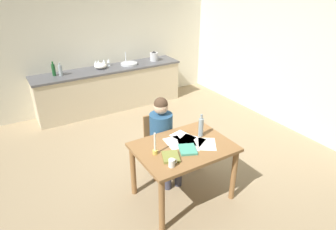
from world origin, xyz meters
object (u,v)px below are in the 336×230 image
object	(u,v)px
stovetop_kettle	(154,56)
wine_glass_near_sink	(109,61)
chair_at_table	(159,141)
bottle_oil	(54,70)
sink_unit	(129,64)
wine_glass_back_left	(98,62)
mixing_bowl	(100,66)
dining_table	(183,154)
book_cookery	(188,149)
person_seated	(163,134)
bottle_vinegar	(60,70)
book_magazine	(171,157)
wine_bottle_on_table	(201,127)
coffee_mug	(172,163)
candlestick	(155,148)
wine_glass_by_kettle	(104,61)
wine_glass_back_right	(96,63)

from	to	relation	value
stovetop_kettle	wine_glass_near_sink	xyz separation A→B (m)	(-1.01, 0.15, 0.01)
chair_at_table	bottle_oil	distance (m)	2.73
sink_unit	wine_glass_back_left	distance (m)	0.64
sink_unit	mixing_bowl	world-z (taller)	sink_unit
dining_table	book_cookery	xyz separation A→B (m)	(-0.02, -0.11, 0.13)
person_seated	wine_glass_back_left	size ratio (longest dim) A/B	7.76
bottle_vinegar	wine_glass_back_left	size ratio (longest dim) A/B	1.62
book_magazine	wine_bottle_on_table	bearing A→B (deg)	43.39
book_cookery	mixing_bowl	xyz separation A→B (m)	(0.10, 3.31, 0.17)
wine_bottle_on_table	coffee_mug	bearing A→B (deg)	-150.95
candlestick	bottle_vinegar	size ratio (longest dim) A/B	1.12
wine_glass_back_left	dining_table	bearing A→B (deg)	-91.39
book_magazine	wine_glass_by_kettle	distance (m)	3.47
person_seated	wine_glass_near_sink	distance (m)	2.80
wine_glass_near_sink	wine_glass_back_left	size ratio (longest dim) A/B	1.00
bottle_vinegar	wine_glass_near_sink	bearing A→B (deg)	8.37
wine_glass_near_sink	bottle_oil	bearing A→B (deg)	-175.57
wine_glass_back_left	person_seated	bearing A→B (deg)	-91.29
chair_at_table	wine_glass_near_sink	distance (m)	2.69
person_seated	wine_glass_back_left	xyz separation A→B (m)	(0.06, 2.77, 0.33)
book_magazine	mixing_bowl	size ratio (longest dim) A/B	0.90
book_magazine	stovetop_kettle	bearing A→B (deg)	86.82
book_cookery	stovetop_kettle	distance (m)	3.52
bottle_oil	wine_glass_by_kettle	bearing A→B (deg)	4.88
book_magazine	sink_unit	xyz separation A→B (m)	(0.97, 3.29, 0.13)
dining_table	bottle_vinegar	size ratio (longest dim) A/B	4.72
stovetop_kettle	wine_glass_back_left	bearing A→B (deg)	173.05
stovetop_kettle	wine_glass_back_left	world-z (taller)	stovetop_kettle
wine_glass_near_sink	book_magazine	bearing A→B (deg)	-99.41
book_magazine	sink_unit	distance (m)	3.43
dining_table	wine_glass_back_right	size ratio (longest dim) A/B	7.62
bottle_vinegar	wine_glass_by_kettle	distance (m)	0.93
bottle_oil	mixing_bowl	xyz separation A→B (m)	(0.92, -0.00, -0.06)
sink_unit	wine_glass_back_left	world-z (taller)	sink_unit
candlestick	wine_glass_by_kettle	world-z (taller)	wine_glass_by_kettle
wine_glass_by_kettle	bottle_vinegar	bearing A→B (deg)	-170.70
dining_table	sink_unit	distance (m)	3.24
stovetop_kettle	wine_glass_by_kettle	xyz separation A→B (m)	(-1.11, 0.15, 0.01)
wine_glass_back_left	bottle_oil	bearing A→B (deg)	-174.50
sink_unit	wine_glass_by_kettle	size ratio (longest dim) A/B	2.34
wine_bottle_on_table	wine_glass_by_kettle	distance (m)	3.21
chair_at_table	person_seated	bearing A→B (deg)	-94.59
book_cookery	sink_unit	distance (m)	3.34
book_magazine	mixing_bowl	bearing A→B (deg)	106.44
chair_at_table	stovetop_kettle	world-z (taller)	stovetop_kettle
chair_at_table	wine_glass_by_kettle	world-z (taller)	wine_glass_by_kettle
bottle_vinegar	sink_unit	bearing A→B (deg)	0.18
stovetop_kettle	bottle_vinegar	bearing A→B (deg)	-179.99
wine_glass_back_right	person_seated	bearing A→B (deg)	-90.09
wine_bottle_on_table	sink_unit	xyz separation A→B (m)	(0.38, 3.06, 0.02)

